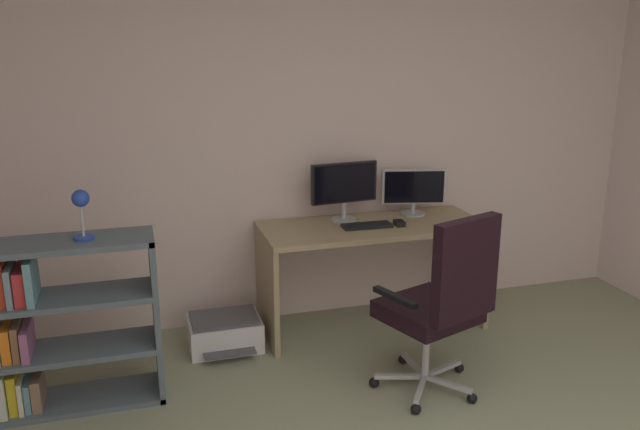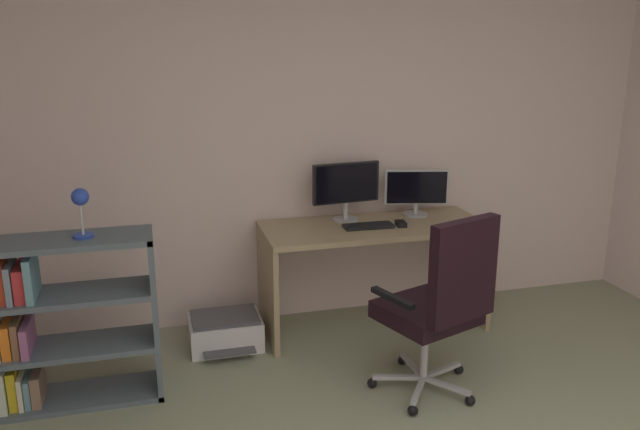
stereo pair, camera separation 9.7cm
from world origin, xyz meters
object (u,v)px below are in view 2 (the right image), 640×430
monitor_main (346,186)px  computer_mouse (401,224)px  printer (225,331)px  monitor_secondary (416,189)px  keyboard (368,226)px  bookshelf (52,324)px  desk_lamp (81,205)px  desk (374,252)px  office_chair (440,300)px

monitor_main → computer_mouse: 0.46m
computer_mouse → printer: (-1.22, 0.03, -0.66)m
monitor_secondary → keyboard: (-0.43, -0.21, -0.18)m
computer_mouse → monitor_main: bearing=148.7°
monitor_main → bookshelf: bearing=-161.1°
keyboard → computer_mouse: size_ratio=3.40×
monitor_secondary → desk_lamp: (-2.21, -0.65, 0.20)m
desk → monitor_secondary: 0.56m
desk → office_chair: bearing=-88.0°
monitor_main → computer_mouse: bearing=-36.4°
keyboard → office_chair: size_ratio=0.31×
monitor_secondary → bookshelf: size_ratio=0.47×
desk_lamp → printer: 1.37m
monitor_secondary → printer: (-1.43, -0.21, -0.84)m
bookshelf → printer: (0.99, 0.44, -0.37)m
keyboard → desk_lamp: (-1.78, -0.44, 0.38)m
keyboard → printer: bearing=-178.3°
office_chair → desk_lamp: desk_lamp is taller
monitor_secondary → keyboard: 0.51m
keyboard → desk: bearing=39.8°
desk → office_chair: (0.03, -0.99, 0.04)m
monitor_main → bookshelf: 2.07m
desk → monitor_main: monitor_main is taller
desk_lamp → bookshelf: bearing=-179.9°
monitor_main → desk_lamp: (-1.68, -0.65, 0.14)m
desk → computer_mouse: size_ratio=15.47×
office_chair → bookshelf: office_chair is taller
bookshelf → monitor_secondary: bearing=14.9°
office_chair → desk: bearing=92.0°
desk → printer: 1.15m
computer_mouse → bookshelf: 2.27m
desk → bookshelf: bookshelf is taller
office_chair → bookshelf: 2.15m
bookshelf → keyboard: bearing=12.4°
desk → computer_mouse: bearing=-25.9°
desk → printer: desk is taller
keyboard → office_chair: bearing=-82.6°
bookshelf → desk_lamp: (0.21, 0.00, 0.66)m
computer_mouse → desk: bearing=159.2°
keyboard → desk_lamp: 1.87m
desk → bookshelf: (-2.05, -0.49, -0.08)m
keyboard → printer: size_ratio=0.72×
computer_mouse → printer: size_ratio=0.21×
desk → desk_lamp: bearing=-165.2°
monitor_main → monitor_secondary: size_ratio=1.07×
printer → monitor_main: bearing=13.2°
desk → office_chair: office_chair is taller
monitor_main → desk_lamp: desk_lamp is taller
monitor_secondary → computer_mouse: size_ratio=4.56×
computer_mouse → bookshelf: size_ratio=0.10×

